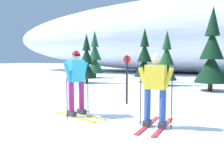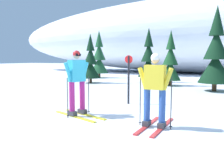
% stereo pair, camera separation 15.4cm
% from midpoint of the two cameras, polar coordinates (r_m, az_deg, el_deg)
% --- Properties ---
extents(ground_plane, '(120.00, 120.00, 0.00)m').
position_cam_midpoint_polar(ground_plane, '(6.30, 10.14, -8.66)').
color(ground_plane, white).
extents(skier_cyan_jacket, '(1.77, 1.03, 1.81)m').
position_cam_midpoint_polar(skier_cyan_jacket, '(6.72, -7.59, 0.61)').
color(skier_cyan_jacket, gold).
rests_on(skier_cyan_jacket, ground).
extents(skier_yellow_jacket, '(0.83, 1.72, 1.70)m').
position_cam_midpoint_polar(skier_yellow_jacket, '(5.58, 10.86, -1.19)').
color(skier_yellow_jacket, red).
rests_on(skier_yellow_jacket, ground).
extents(pine_tree_far_left, '(1.49, 1.49, 3.85)m').
position_cam_midpoint_polar(pine_tree_far_left, '(19.88, -2.83, 6.12)').
color(pine_tree_far_left, '#47301E').
rests_on(pine_tree_far_left, ground).
extents(pine_tree_left, '(1.23, 1.23, 3.18)m').
position_cam_midpoint_polar(pine_tree_left, '(15.69, -4.81, 5.10)').
color(pine_tree_left, '#47301E').
rests_on(pine_tree_left, ground).
extents(pine_tree_center_left, '(1.40, 1.40, 3.62)m').
position_cam_midpoint_polar(pine_tree_center_left, '(16.43, 8.87, 5.73)').
color(pine_tree_center_left, '#47301E').
rests_on(pine_tree_center_left, ground).
extents(pine_tree_center, '(1.24, 1.24, 3.22)m').
position_cam_midpoint_polar(pine_tree_center, '(14.48, 13.91, 4.93)').
color(pine_tree_center, '#47301E').
rests_on(pine_tree_center, ground).
extents(pine_tree_center_right, '(1.58, 1.58, 4.09)m').
position_cam_midpoint_polar(pine_tree_center_right, '(12.70, 23.59, 6.11)').
color(pine_tree_center_right, '#47301E').
rests_on(pine_tree_center_right, ground).
extents(trail_marker_post, '(0.28, 0.07, 1.70)m').
position_cam_midpoint_polar(trail_marker_post, '(8.41, 4.47, 1.71)').
color(trail_marker_post, black).
rests_on(trail_marker_post, ground).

